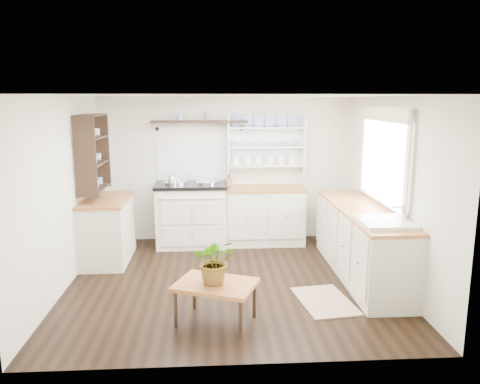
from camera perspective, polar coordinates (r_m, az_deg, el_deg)
The scene contains 19 objects.
floor at distance 6.02m, azimuth -1.19°, elevation -10.81°, with size 4.00×3.80×0.01m, color black.
wall_back at distance 7.56m, azimuth -1.82°, elevation 2.80°, with size 4.00×0.02×2.30m, color beige.
wall_right at distance 6.10m, azimuth 17.87°, elevation 0.21°, with size 0.02×3.80×2.30m, color beige.
wall_left at distance 5.96m, azimuth -20.83°, elevation -0.24°, with size 0.02×3.80×2.30m, color beige.
ceiling at distance 5.58m, azimuth -1.29°, elevation 11.65°, with size 4.00×3.80×0.01m, color white.
window at distance 6.16m, azimuth 17.16°, elevation 4.26°, with size 0.08×1.55×1.22m.
aga_cooker at distance 7.37m, azimuth -5.92°, elevation -2.64°, with size 1.10×0.76×1.01m.
back_cabinets at distance 7.44m, azimuth 2.91°, elevation -2.76°, with size 1.27×0.63×0.90m.
right_cabinets at distance 6.26m, azimuth 14.59°, elevation -5.85°, with size 0.62×2.43×0.90m.
belfast_sink at distance 5.49m, azimuth 17.17°, elevation -4.71°, with size 0.55×0.60×0.45m.
left_cabinets at distance 6.88m, azimuth -15.85°, elevation -4.36°, with size 0.62×1.13×0.90m.
plate_rack at distance 7.52m, azimuth 3.15°, elevation 5.85°, with size 1.20×0.22×0.90m.
high_shelf at distance 7.36m, azimuth -4.97°, elevation 8.47°, with size 1.50×0.29×0.16m.
left_shelving at distance 6.71m, azimuth -17.52°, elevation 4.65°, with size 0.28×0.80×1.05m, color black.
kettle at distance 7.16m, azimuth -8.28°, elevation 1.22°, with size 0.16×0.16×0.20m, color silver, non-canonical shape.
utensil_crock at distance 7.37m, azimuth -1.43°, elevation 1.19°, with size 0.11×0.11×0.13m, color #8F5F34.
center_table at distance 4.86m, azimuth -2.99°, elevation -11.52°, with size 0.94×0.81×0.43m.
potted_plant at distance 4.76m, azimuth -3.03°, elevation -8.33°, with size 0.43×0.38×0.48m, color #3F7233.
floor_rug at distance 5.54m, azimuth 10.27°, elevation -12.94°, with size 0.55×0.85×0.02m, color #86604E.
Camera 1 is at (-0.22, -5.58, 2.26)m, focal length 35.00 mm.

